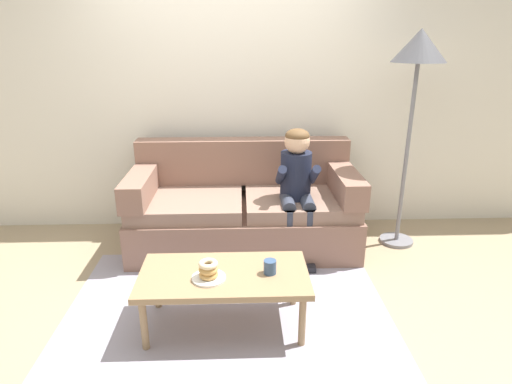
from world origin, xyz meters
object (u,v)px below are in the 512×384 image
Objects in this scene: coffee_table at (224,279)px; floor_lamp at (418,61)px; mug at (270,267)px; toy_controller at (155,296)px; person_child at (297,181)px; donut at (209,274)px; couch at (244,210)px.

coffee_table is 2.32m from floor_lamp.
toy_controller is at bearing 157.05° from mug.
coffee_table is 0.70m from toy_controller.
person_child reaches higher than donut.
person_child is (0.58, 0.99, 0.31)m from coffee_table.
mug is (0.15, -1.21, 0.10)m from couch.
coffee_table is 8.92× the size of donut.
couch is 1.20m from coffee_table.
floor_lamp is (1.27, 1.19, 1.18)m from mug.
mug is 0.40× the size of toy_controller.
floor_lamp is at bearing -0.58° from couch.
person_child is 1.07m from mug.
couch reaches higher than toy_controller.
couch is 21.75× the size of mug.
person_child is at bearing 73.86° from mug.
coffee_table is at bearing 37.01° from donut.
mug reaches higher than coffee_table.
donut is 2.38m from floor_lamp.
coffee_table is 0.57× the size of floor_lamp.
coffee_table is 4.73× the size of toy_controller.
donut reaches higher than coffee_table.
coffee_table is 0.97× the size of person_child.
floor_lamp is (2.08, 0.85, 1.59)m from toy_controller.
couch reaches higher than mug.
donut is at bearing -100.34° from couch.
donut is at bearing -142.90° from floor_lamp.
couch is 1.05× the size of floor_lamp.
mug is 0.97m from toy_controller.
floor_lamp is at bearing 10.99° from person_child.
couch is at bearing 97.11° from mug.
floor_lamp is (1.42, -0.01, 1.28)m from couch.
person_child is 0.59× the size of floor_lamp.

